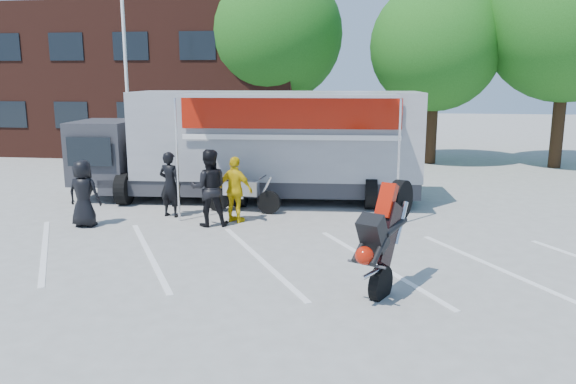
% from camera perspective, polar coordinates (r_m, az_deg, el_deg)
% --- Properties ---
extents(ground, '(100.00, 100.00, 0.00)m').
position_cam_1_polar(ground, '(10.80, -4.94, -8.42)').
color(ground, '#9F9F9A').
rests_on(ground, ground).
extents(parking_bay_lines, '(18.09, 13.33, 0.01)m').
position_cam_1_polar(parking_bay_lines, '(11.72, -3.82, -6.75)').
color(parking_bay_lines, white).
rests_on(parking_bay_lines, ground).
extents(office_building, '(18.00, 8.00, 7.00)m').
position_cam_1_polar(office_building, '(30.49, -15.96, 10.82)').
color(office_building, '#421D15').
rests_on(office_building, ground).
extents(flagpole, '(1.61, 0.12, 8.00)m').
position_cam_1_polar(flagpole, '(21.69, -15.67, 14.80)').
color(flagpole, white).
rests_on(flagpole, ground).
extents(tree_left, '(6.12, 6.12, 8.64)m').
position_cam_1_polar(tree_left, '(26.30, -1.37, 15.70)').
color(tree_left, '#382314').
rests_on(tree_left, ground).
extents(tree_mid, '(5.44, 5.44, 7.68)m').
position_cam_1_polar(tree_mid, '(25.04, 14.74, 14.12)').
color(tree_mid, '#382314').
rests_on(tree_mid, ground).
extents(tree_right, '(6.46, 6.46, 9.12)m').
position_cam_1_polar(tree_right, '(25.63, 26.57, 15.33)').
color(tree_right, '#382314').
rests_on(tree_right, ground).
extents(transporter_truck, '(10.58, 5.63, 3.27)m').
position_cam_1_polar(transporter_truck, '(17.23, -2.77, -0.77)').
color(transporter_truck, '#989AA1').
rests_on(transporter_truck, ground).
extents(parked_motorcycle, '(2.23, 0.93, 1.14)m').
position_cam_1_polar(parked_motorcycle, '(15.65, -4.57, -2.06)').
color(parked_motorcycle, '#B7B7BC').
rests_on(parked_motorcycle, ground).
extents(stunt_bike_rider, '(1.59, 2.03, 2.16)m').
position_cam_1_polar(stunt_bike_rider, '(10.42, 10.87, -9.36)').
color(stunt_bike_rider, black).
rests_on(stunt_bike_rider, ground).
extents(spectator_leather_a, '(0.85, 0.58, 1.68)m').
position_cam_1_polar(spectator_leather_a, '(14.86, -20.05, -0.15)').
color(spectator_leather_a, black).
rests_on(spectator_leather_a, ground).
extents(spectator_leather_b, '(0.73, 0.57, 1.76)m').
position_cam_1_polar(spectator_leather_b, '(15.29, -11.90, 0.77)').
color(spectator_leather_b, black).
rests_on(spectator_leather_b, ground).
extents(spectator_leather_c, '(1.12, 0.98, 1.94)m').
position_cam_1_polar(spectator_leather_c, '(14.16, -8.04, 0.42)').
color(spectator_leather_c, black).
rests_on(spectator_leather_c, ground).
extents(spectator_hivis, '(1.08, 0.75, 1.71)m').
position_cam_1_polar(spectator_hivis, '(14.44, -5.36, 0.23)').
color(spectator_hivis, yellow).
rests_on(spectator_hivis, ground).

